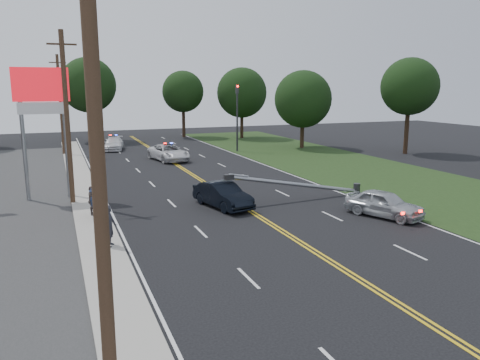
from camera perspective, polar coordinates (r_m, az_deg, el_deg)
name	(u,v)px	position (r m, az deg, el deg)	size (l,w,h in m)	color
ground	(309,248)	(20.68, 8.45, -8.23)	(120.00, 120.00, 0.00)	black
sidewalk	(90,210)	(27.71, -17.86, -3.48)	(1.80, 70.00, 0.12)	#A09C91
grass_verge	(402,182)	(36.24, 19.15, -0.24)	(12.00, 80.00, 0.01)	black
centerline_yellow	(229,198)	(29.39, -1.30, -2.19)	(0.36, 80.00, 0.00)	gold
pylon_sign	(42,101)	(30.83, -23.00, 8.80)	(3.20, 0.35, 8.00)	gray
traffic_signal	(237,112)	(50.29, -0.35, 8.29)	(0.28, 0.41, 7.05)	#2D2D30
fallen_streetlight	(304,185)	(29.14, 7.81, -0.58)	(9.36, 0.44, 1.91)	#2D2D30
utility_pole_near	(99,186)	(9.02, -16.80, -0.68)	(1.60, 0.28, 10.00)	#382619
utility_pole_mid	(67,118)	(28.88, -20.34, 7.07)	(1.60, 0.28, 10.00)	#382619
utility_pole_far	(61,105)	(50.85, -21.03, 8.57)	(1.60, 0.28, 10.00)	#382619
tree_6	(88,85)	(62.66, -18.01, 10.94)	(6.86, 6.86, 10.48)	black
tree_7	(183,92)	(65.02, -6.97, 10.64)	(5.59, 5.59, 9.00)	black
tree_8	(242,93)	(63.51, 0.23, 10.59)	(6.65, 6.65, 9.38)	black
tree_9	(303,99)	(53.55, 7.69, 9.74)	(6.39, 6.39, 8.68)	black
tree_13	(410,87)	(51.33, 19.97, 10.65)	(5.80, 5.80, 9.78)	black
crashed_sedan	(223,195)	(27.03, -2.13, -1.83)	(1.54, 4.43, 1.46)	black
waiting_sedan	(384,204)	(26.22, 17.16, -2.78)	(1.70, 4.22, 1.44)	#ADB0B5
emergency_a	(169,153)	(44.67, -8.70, 3.32)	(2.50, 5.41, 1.50)	silver
emergency_b	(114,144)	(53.46, -15.13, 4.29)	(1.92, 4.73, 1.37)	silver
bystander_a	(109,226)	(20.91, -15.64, -5.37)	(0.66, 0.43, 1.81)	#282830
bystander_b	(100,204)	(25.13, -16.75, -2.80)	(0.81, 0.63, 1.67)	#A9A9AE
bystander_c	(96,202)	(25.57, -17.20, -2.61)	(1.07, 0.61, 1.65)	#19243E
bystander_d	(92,201)	(26.16, -17.63, -2.42)	(0.92, 0.38, 1.57)	#534642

